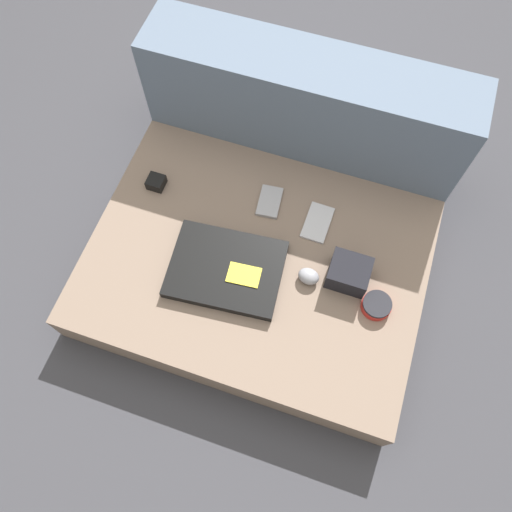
{
  "coord_description": "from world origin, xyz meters",
  "views": [
    {
      "loc": [
        0.18,
        -0.54,
        1.43
      ],
      "look_at": [
        0.0,
        0.0,
        0.15
      ],
      "focal_mm": 35.0,
      "sensor_mm": 36.0,
      "label": 1
    }
  ],
  "objects": [
    {
      "name": "computer_mouse",
      "position": [
        0.16,
        -0.01,
        0.15
      ],
      "size": [
        0.06,
        0.05,
        0.04
      ],
      "rotation": [
        0.0,
        0.0,
        -0.1
      ],
      "color": "gray",
      "rests_on": "couch_seat"
    },
    {
      "name": "ground_plane",
      "position": [
        0.0,
        0.0,
        0.0
      ],
      "size": [
        8.0,
        8.0,
        0.0
      ],
      "primitive_type": "plane",
      "color": "#38383D"
    },
    {
      "name": "laptop",
      "position": [
        -0.07,
        -0.06,
        0.15
      ],
      "size": [
        0.33,
        0.26,
        0.03
      ],
      "rotation": [
        0.0,
        0.0,
        0.1
      ],
      "color": "black",
      "rests_on": "couch_seat"
    },
    {
      "name": "phone_silver",
      "position": [
        -0.02,
        0.19,
        0.14
      ],
      "size": [
        0.07,
        0.11,
        0.01
      ],
      "rotation": [
        0.0,
        0.0,
        0.11
      ],
      "color": "#99999E",
      "rests_on": "couch_seat"
    },
    {
      "name": "couch_seat",
      "position": [
        0.0,
        0.0,
        0.07
      ],
      "size": [
        0.95,
        0.71,
        0.13
      ],
      "color": "#7A6656",
      "rests_on": "ground_plane"
    },
    {
      "name": "phone_black",
      "position": [
        0.13,
        0.17,
        0.14
      ],
      "size": [
        0.07,
        0.12,
        0.01
      ],
      "rotation": [
        0.0,
        0.0,
        -0.02
      ],
      "color": "#B7B7BC",
      "rests_on": "couch_seat"
    },
    {
      "name": "couch_backrest",
      "position": [
        0.0,
        0.46,
        0.22
      ],
      "size": [
        0.95,
        0.2,
        0.44
      ],
      "color": "slate",
      "rests_on": "ground_plane"
    },
    {
      "name": "charger_brick",
      "position": [
        -0.36,
        0.14,
        0.15
      ],
      "size": [
        0.05,
        0.05,
        0.03
      ],
      "color": "black",
      "rests_on": "couch_seat"
    },
    {
      "name": "speaker_puck",
      "position": [
        0.35,
        -0.03,
        0.15
      ],
      "size": [
        0.08,
        0.08,
        0.03
      ],
      "color": "red",
      "rests_on": "couch_seat"
    },
    {
      "name": "camera_pouch",
      "position": [
        0.26,
        0.03,
        0.17
      ],
      "size": [
        0.11,
        0.1,
        0.07
      ],
      "color": "black",
      "rests_on": "couch_seat"
    }
  ]
}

